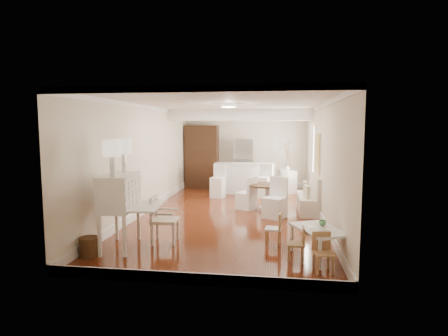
% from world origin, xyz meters
% --- Properties ---
extents(room, '(9.00, 9.04, 2.82)m').
position_xyz_m(room, '(0.04, 0.32, 1.98)').
color(room, maroon).
rests_on(room, ground).
extents(secretary_bureau, '(1.21, 1.23, 1.39)m').
position_xyz_m(secretary_bureau, '(-1.70, -3.06, 0.69)').
color(secretary_bureau, white).
rests_on(secretary_bureau, ground).
extents(gustavian_armchair, '(0.56, 0.56, 0.92)m').
position_xyz_m(gustavian_armchair, '(-0.97, -2.64, 0.46)').
color(gustavian_armchair, silver).
rests_on(gustavian_armchair, ground).
extents(wicker_basket, '(0.36, 0.36, 0.34)m').
position_xyz_m(wicker_basket, '(-2.05, -3.57, 0.17)').
color(wicker_basket, '#4E3018').
rests_on(wicker_basket, ground).
extents(kids_table, '(1.01, 1.21, 0.52)m').
position_xyz_m(kids_table, '(1.88, -3.11, 0.26)').
color(kids_table, silver).
rests_on(kids_table, ground).
extents(kids_chair_a, '(0.29, 0.29, 0.59)m').
position_xyz_m(kids_chair_a, '(1.49, -3.29, 0.29)').
color(kids_chair_a, '#976F44').
rests_on(kids_chair_a, ground).
extents(kids_chair_b, '(0.34, 0.34, 0.63)m').
position_xyz_m(kids_chair_b, '(1.11, -2.44, 0.31)').
color(kids_chair_b, tan).
rests_on(kids_chair_b, ground).
extents(kids_chair_c, '(0.34, 0.34, 0.62)m').
position_xyz_m(kids_chair_c, '(1.89, -3.73, 0.31)').
color(kids_chair_c, tan).
rests_on(kids_chair_c, ground).
extents(banquette, '(0.52, 1.60, 0.98)m').
position_xyz_m(banquette, '(1.99, 0.50, 0.49)').
color(banquette, silver).
rests_on(banquette, ground).
extents(dining_table, '(1.34, 1.34, 0.71)m').
position_xyz_m(dining_table, '(0.94, 0.50, 0.36)').
color(dining_table, '#452916').
rests_on(dining_table, ground).
extents(slip_chair_near, '(0.65, 0.66, 1.01)m').
position_xyz_m(slip_chair_near, '(1.12, -0.30, 0.50)').
color(slip_chair_near, white).
rests_on(slip_chair_near, ground).
extents(slip_chair_far, '(0.60, 0.60, 0.91)m').
position_xyz_m(slip_chair_far, '(0.35, 0.59, 0.45)').
color(slip_chair_far, white).
rests_on(slip_chair_far, ground).
extents(breakfast_counter, '(2.05, 0.65, 1.03)m').
position_xyz_m(breakfast_counter, '(0.10, 3.10, 0.52)').
color(breakfast_counter, white).
rests_on(breakfast_counter, ground).
extents(bar_stool_left, '(0.48, 0.48, 1.02)m').
position_xyz_m(bar_stool_left, '(-0.69, 2.21, 0.51)').
color(bar_stool_left, white).
rests_on(bar_stool_left, ground).
extents(bar_stool_right, '(0.57, 0.57, 1.07)m').
position_xyz_m(bar_stool_right, '(0.77, 2.32, 0.53)').
color(bar_stool_right, white).
rests_on(bar_stool_right, ground).
extents(pantry_cabinet, '(1.20, 0.60, 2.30)m').
position_xyz_m(pantry_cabinet, '(-1.60, 4.18, 1.15)').
color(pantry_cabinet, '#381E11').
rests_on(pantry_cabinet, ground).
extents(fridge, '(0.75, 0.65, 1.80)m').
position_xyz_m(fridge, '(0.30, 4.15, 0.90)').
color(fridge, silver).
rests_on(fridge, ground).
extents(sideboard, '(0.65, 0.89, 0.77)m').
position_xyz_m(sideboard, '(1.53, 3.38, 0.39)').
color(sideboard, silver).
rests_on(sideboard, ground).
extents(pencil_cup, '(0.16, 0.16, 0.10)m').
position_xyz_m(pencil_cup, '(1.96, -2.93, 0.57)').
color(pencil_cup, '#60A56C').
rests_on(pencil_cup, kids_table).
extents(branch_vase, '(0.21, 0.21, 0.18)m').
position_xyz_m(branch_vase, '(1.54, 3.36, 0.86)').
color(branch_vase, white).
rests_on(branch_vase, sideboard).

